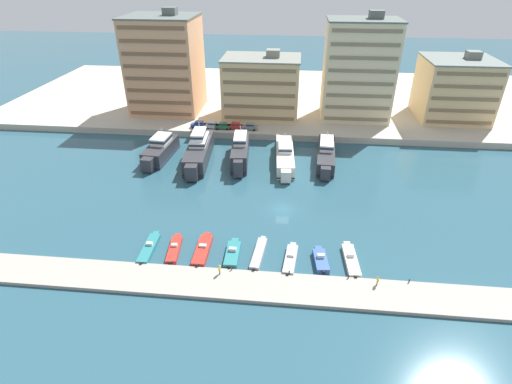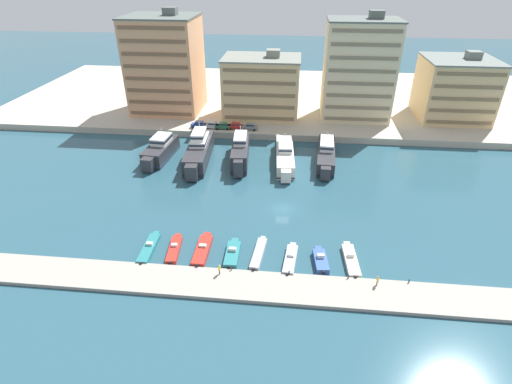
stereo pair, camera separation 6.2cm
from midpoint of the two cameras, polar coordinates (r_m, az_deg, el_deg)
The scene contains 31 objects.
ground_plane at distance 76.58m, azimuth 3.78°, elevation -2.46°, with size 400.00×400.00×0.00m, color #285160.
quay_promenade at distance 138.61m, azimuth 5.07°, elevation 13.24°, with size 180.00×70.00×1.71m, color #BCB29E.
pier_dock at distance 59.41m, azimuth 2.85°, elevation -13.53°, with size 120.00×6.18×0.56m, color #9E998E.
yacht_charcoal_far_left at distance 98.16m, azimuth -13.54°, elevation 5.87°, with size 5.72×16.29×6.95m.
yacht_charcoal_left at distance 95.16m, azimuth -8.18°, elevation 5.90°, with size 6.00×21.95×8.51m.
yacht_charcoal_mid_left at distance 93.90m, azimuth -2.29°, elevation 5.86°, with size 4.97×18.48×7.79m.
yacht_ivory_center_left at distance 93.89m, azimuth 4.12°, elevation 5.32°, with size 5.11×21.44×6.21m.
yacht_charcoal_center at distance 95.20m, azimuth 9.94°, elevation 5.39°, with size 4.95×20.07×6.60m.
motorboat_teal_far_left at distance 68.33m, azimuth -15.03°, elevation -7.75°, with size 1.97×8.58×1.27m.
motorboat_red_left at distance 67.18m, azimuth -11.61°, elevation -8.00°, with size 2.39×7.76×1.21m.
motorboat_red_mid_left at distance 66.14m, azimuth -7.65°, elevation -8.21°, with size 2.19×8.68×1.31m.
motorboat_teal_center_left at distance 64.88m, azimuth -3.38°, elevation -8.80°, with size 2.23×7.32×1.51m.
motorboat_grey_center at distance 64.81m, azimuth 0.37°, elevation -8.81°, with size 2.23×8.56×0.98m.
motorboat_grey_center_right at distance 64.06m, azimuth 4.92°, elevation -9.55°, with size 2.38×7.98×1.24m.
motorboat_blue_mid_right at distance 64.33m, azimuth 9.19°, elevation -9.60°, with size 2.52×6.35×1.56m.
motorboat_cream_right at distance 65.45m, azimuth 13.37°, elevation -9.42°, with size 2.35×8.65×1.41m.
car_blue_far_left at distance 110.61m, azimuth -8.20°, elevation 9.56°, with size 4.11×1.95×1.80m.
car_silver_left at distance 109.71m, azimuth -6.37°, elevation 9.51°, with size 4.15×2.03×1.80m.
car_green_mid_left at distance 108.96m, azimuth -4.79°, elevation 9.44°, with size 4.16×2.04×1.80m.
car_red_center_left at distance 108.73m, azimuth -2.98°, elevation 9.46°, with size 4.10×1.92×1.80m.
car_grey_center at distance 108.08m, azimuth -0.91°, elevation 9.37°, with size 4.13×1.98×1.80m.
apartment_block_far_left at distance 123.57m, azimuth -12.82°, elevation 17.31°, with size 19.66×17.81×28.45m.
apartment_block_left at distance 116.82m, azimuth 0.77°, elevation 14.79°, with size 21.38×14.42×18.56m.
apartment_block_mid_left at distance 117.67m, azimuth 14.39°, elevation 16.48°, with size 19.01×13.37×28.39m.
apartment_block_center_left at distance 127.86m, azimuth 26.45°, elevation 13.07°, with size 18.78×17.82×18.45m.
pedestrian_near_edge at distance 60.65m, azimuth -5.26°, elevation -10.86°, with size 0.28×0.67×1.74m.
pedestrian_mid_deck at distance 61.26m, azimuth 16.97°, elevation -11.90°, with size 0.24×0.65×1.67m.
bollard_west at distance 61.64m, azimuth -3.55°, elevation -10.84°, with size 0.20×0.20×0.61m.
bollard_west_mid at distance 61.07m, azimuth 4.75°, elevation -11.37°, with size 0.20×0.20×0.61m.
bollard_east_mid at distance 61.74m, azimuth 13.05°, elevation -11.67°, with size 0.20×0.20×0.61m.
bollard_east at distance 63.62m, azimuth 21.03°, elevation -11.73°, with size 0.20×0.20×0.61m.
Camera 1 is at (1.41, -64.37, 41.46)m, focal length 28.00 mm.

